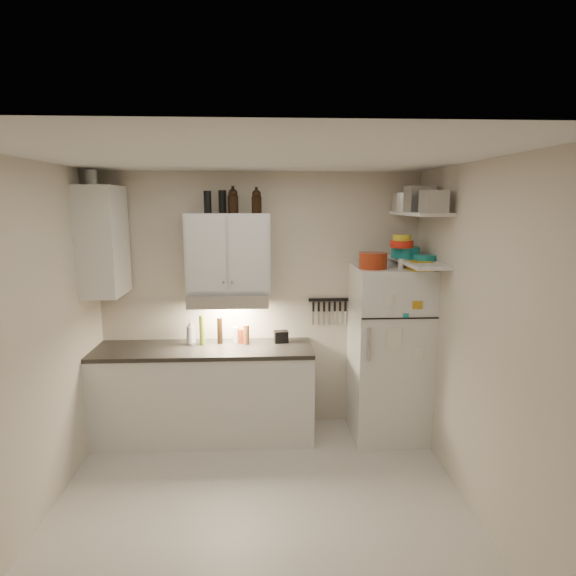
{
  "coord_description": "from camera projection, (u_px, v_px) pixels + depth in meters",
  "views": [
    {
      "loc": [
        0.03,
        -3.3,
        2.3
      ],
      "look_at": [
        0.25,
        0.9,
        1.55
      ],
      "focal_mm": 30.0,
      "sensor_mm": 36.0,
      "label": 1
    }
  ],
  "objects": [
    {
      "name": "back_wall",
      "position": [
        260.0,
        302.0,
        4.9
      ],
      "size": [
        3.2,
        0.02,
        2.6
      ],
      "primitive_type": "cube",
      "color": "beige",
      "rests_on": "ground"
    },
    {
      "name": "countertop",
      "position": [
        204.0,
        349.0,
        4.64
      ],
      "size": [
        2.1,
        0.62,
        0.04
      ],
      "primitive_type": "cube",
      "color": "#282522",
      "rests_on": "base_cabinet"
    },
    {
      "name": "range_hood",
      "position": [
        229.0,
        298.0,
        4.64
      ],
      "size": [
        0.76,
        0.46,
        0.12
      ],
      "primitive_type": "cube",
      "color": "silver",
      "rests_on": "back_wall"
    },
    {
      "name": "knife_strip",
      "position": [
        329.0,
        300.0,
        4.91
      ],
      "size": [
        0.42,
        0.02,
        0.03
      ],
      "primitive_type": "cube",
      "color": "black",
      "rests_on": "back_wall"
    },
    {
      "name": "right_wall",
      "position": [
        481.0,
        342.0,
        3.5
      ],
      "size": [
        0.02,
        3.0,
        2.6
      ],
      "primitive_type": "cube",
      "color": "beige",
      "rests_on": "ground"
    },
    {
      "name": "bowl_teal",
      "position": [
        405.0,
        252.0,
        4.6
      ],
      "size": [
        0.27,
        0.27,
        0.11
      ],
      "primitive_type": "cylinder",
      "color": "teal",
      "rests_on": "shelf_lo"
    },
    {
      "name": "oil_bottle",
      "position": [
        202.0,
        330.0,
        4.71
      ],
      "size": [
        0.06,
        0.06,
        0.29
      ],
      "primitive_type": "cylinder",
      "rotation": [
        0.0,
        0.0,
        -0.09
      ],
      "color": "#5E721C",
      "rests_on": "countertop"
    },
    {
      "name": "stock_pot",
      "position": [
        405.0,
        202.0,
        4.59
      ],
      "size": [
        0.27,
        0.27,
        0.17
      ],
      "primitive_type": "cylinder",
      "rotation": [
        0.0,
        0.0,
        0.11
      ],
      "color": "silver",
      "rests_on": "shelf_hi"
    },
    {
      "name": "thermos_b",
      "position": [
        208.0,
        202.0,
        4.5
      ],
      "size": [
        0.09,
        0.09,
        0.21
      ],
      "primitive_type": "cylinder",
      "rotation": [
        0.0,
        0.0,
        -0.25
      ],
      "color": "black",
      "rests_on": "upper_cabinet"
    },
    {
      "name": "spice_jar",
      "position": [
        401.0,
        264.0,
        4.42
      ],
      "size": [
        0.06,
        0.06,
        0.09
      ],
      "primitive_type": "cylinder",
      "rotation": [
        0.0,
        0.0,
        0.23
      ],
      "color": "silver",
      "rests_on": "fridge"
    },
    {
      "name": "soap_bottle",
      "position": [
        191.0,
        330.0,
        4.71
      ],
      "size": [
        0.12,
        0.12,
        0.28
      ],
      "primitive_type": "imported",
      "rotation": [
        0.0,
        0.0,
        0.1
      ],
      "color": "silver",
      "rests_on": "countertop"
    },
    {
      "name": "book_stack",
      "position": [
        420.0,
        265.0,
        4.33
      ],
      "size": [
        0.19,
        0.24,
        0.08
      ],
      "primitive_type": "cube",
      "rotation": [
        0.0,
        0.0,
        0.01
      ],
      "color": "#BE8D17",
      "rests_on": "fridge"
    },
    {
      "name": "bowl_yellow",
      "position": [
        402.0,
        238.0,
        4.5
      ],
      "size": [
        0.17,
        0.17,
        0.05
      ],
      "primitive_type": "cylinder",
      "color": "yellow",
      "rests_on": "bowl_orange"
    },
    {
      "name": "shelf_lo",
      "position": [
        417.0,
        262.0,
        4.42
      ],
      "size": [
        0.3,
        0.95,
        0.03
      ],
      "primitive_type": "cube",
      "color": "silver",
      "rests_on": "right_wall"
    },
    {
      "name": "plates",
      "position": [
        425.0,
        258.0,
        4.41
      ],
      "size": [
        0.23,
        0.23,
        0.05
      ],
      "primitive_type": "cylinder",
      "rotation": [
        0.0,
        0.0,
        0.14
      ],
      "color": "teal",
      "rests_on": "shelf_lo"
    },
    {
      "name": "upper_cabinet",
      "position": [
        229.0,
        252.0,
        4.62
      ],
      "size": [
        0.8,
        0.33,
        0.75
      ],
      "primitive_type": "cube",
      "color": "silver",
      "rests_on": "back_wall"
    },
    {
      "name": "caddy",
      "position": [
        281.0,
        337.0,
        4.8
      ],
      "size": [
        0.15,
        0.12,
        0.12
      ],
      "primitive_type": "cube",
      "rotation": [
        0.0,
        0.0,
        0.14
      ],
      "color": "black",
      "rests_on": "countertop"
    },
    {
      "name": "clear_bottle",
      "position": [
        236.0,
        335.0,
        4.78
      ],
      "size": [
        0.07,
        0.07,
        0.16
      ],
      "primitive_type": "cylinder",
      "rotation": [
        0.0,
        0.0,
        0.3
      ],
      "color": "silver",
      "rests_on": "countertop"
    },
    {
      "name": "tin_a",
      "position": [
        420.0,
        199.0,
        4.28
      ],
      "size": [
        0.24,
        0.22,
        0.23
      ],
      "primitive_type": "cube",
      "rotation": [
        0.0,
        0.0,
        0.05
      ],
      "color": "#AAAAAD",
      "rests_on": "shelf_hi"
    },
    {
      "name": "dutch_oven",
      "position": [
        373.0,
        261.0,
        4.41
      ],
      "size": [
        0.3,
        0.3,
        0.15
      ],
      "primitive_type": "cylinder",
      "rotation": [
        0.0,
        0.0,
        0.19
      ],
      "color": "maroon",
      "rests_on": "fridge"
    },
    {
      "name": "fridge",
      "position": [
        389.0,
        353.0,
        4.7
      ],
      "size": [
        0.7,
        0.68,
        1.7
      ],
      "primitive_type": "cube",
      "color": "silver",
      "rests_on": "floor"
    },
    {
      "name": "bowl_orange",
      "position": [
        402.0,
        244.0,
        4.51
      ],
      "size": [
        0.22,
        0.22,
        0.06
      ],
      "primitive_type": "cylinder",
      "color": "red",
      "rests_on": "bowl_teal"
    },
    {
      "name": "ceiling",
      "position": [
        258.0,
        155.0,
        3.19
      ],
      "size": [
        3.2,
        3.0,
        0.02
      ],
      "primitive_type": "cube",
      "color": "silver",
      "rests_on": "ground"
    },
    {
      "name": "base_cabinet",
      "position": [
        205.0,
        394.0,
        4.72
      ],
      "size": [
        2.1,
        0.6,
        0.88
      ],
      "primitive_type": "cube",
      "color": "silver",
      "rests_on": "floor"
    },
    {
      "name": "vinegar_bottle",
      "position": [
        220.0,
        331.0,
        4.75
      ],
      "size": [
        0.06,
        0.06,
        0.26
      ],
      "primitive_type": "cylinder",
      "rotation": [
        0.0,
        0.0,
        -0.04
      ],
      "color": "black",
      "rests_on": "countertop"
    },
    {
      "name": "growler_a",
      "position": [
        233.0,
        201.0,
        4.5
      ],
      "size": [
        0.12,
        0.12,
        0.23
      ],
      "primitive_type": null,
      "rotation": [
        0.0,
        0.0,
        -0.22
      ],
      "color": "black",
      "rests_on": "upper_cabinet"
    },
    {
      "name": "tin_b",
      "position": [
        434.0,
        202.0,
        3.93
      ],
      "size": [
        0.2,
        0.2,
        0.18
      ],
      "primitive_type": "cube",
      "rotation": [
        0.0,
        0.0,
        0.08
      ],
      "color": "#AAAAAD",
      "rests_on": "shelf_hi"
    },
    {
      "name": "thermos_a",
      "position": [
        222.0,
        202.0,
        4.58
      ],
      "size": [
        0.09,
        0.09,
        0.21
      ],
      "primitive_type": "cylinder",
      "rotation": [
        0.0,
        0.0,
        0.18
      ],
      "color": "black",
      "rests_on": "upper_cabinet"
    },
    {
      "name": "floor",
      "position": [
        261.0,
        511.0,
        3.65
      ],
      "size": [
        3.2,
        3.0,
        0.02
      ],
      "primitive_type": "cube",
      "color": "beige",
      "rests_on": "ground"
    },
    {
      "name": "side_jar",
      "position": [
        91.0,
        178.0,
        4.28
      ],
      "size": [
        0.14,
        0.14,
        0.14
      ],
      "primitive_type": "cylinder",
      "rotation": [
        0.0,
        0.0,
        0.41
      ],
      "color": "silver",
      "rests_on": "side_cabinet"
    },
    {
      "name": "left_wall",
      "position": [
        28.0,
        349.0,
        3.34
      ],
      "size": [
        0.02,
        3.0,
        2.6
      ],
      "primitive_type": "cube",
      "color": "beige",
      "rests_on": "ground"
    },
    {
      "name": "red_jar",
      "position": [
        242.0,
        336.0,
        4.79
      ],
      "size": [
        0.09,
        0.09,
        0.14
      ],
      "primitive_type": "cylinder",
      "rotation": [
        0.0,
        0.0,
        0.34
      ],
      "color": "maroon",
      "rests_on": "countertop"
    },
    {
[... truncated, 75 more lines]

